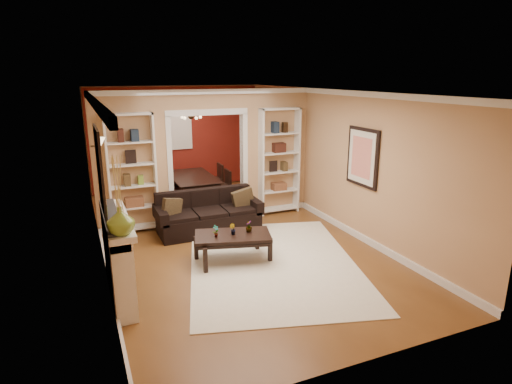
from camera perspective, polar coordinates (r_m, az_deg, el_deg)
name	(u,v)px	position (r m, az deg, el deg)	size (l,w,h in m)	color
floor	(228,237)	(8.15, -3.72, -6.05)	(8.00, 8.00, 0.00)	brown
ceiling	(226,91)	(7.59, -4.08, 13.27)	(8.00, 8.00, 0.00)	white
wall_back	(177,138)	(11.56, -10.52, 7.08)	(8.00, 8.00, 0.00)	tan
wall_front	(362,247)	(4.35, 13.97, -7.15)	(8.00, 8.00, 0.00)	tan
wall_left	(95,179)	(7.36, -20.67, 1.61)	(8.00, 8.00, 0.00)	tan
wall_right	(333,158)	(8.74, 10.20, 4.44)	(8.00, 8.00, 0.00)	tan
partition_wall	(208,156)	(8.88, -6.46, 4.76)	(4.50, 0.15, 2.70)	tan
red_back_panel	(177,139)	(11.53, -10.48, 6.91)	(4.44, 0.04, 2.64)	maroon
dining_window	(177,131)	(11.46, -10.49, 8.02)	(0.78, 0.03, 0.98)	#8CA5CC
area_rug	(273,263)	(7.09, 2.26, -9.38)	(2.64, 3.70, 0.01)	white
sofa	(209,212)	(8.36, -6.34, -2.70)	(2.02, 0.87, 0.79)	black
pillow_left	(172,208)	(8.12, -11.17, -2.12)	(0.38, 0.11, 0.38)	#4E3C21
pillow_right	(243,199)	(8.50, -1.73, -0.89)	(0.42, 0.12, 0.42)	#4E3C21
coffee_table	(233,247)	(7.10, -3.10, -7.40)	(1.22, 0.66, 0.46)	black
plant_left	(216,231)	(6.89, -5.37, -5.22)	(0.10, 0.07, 0.20)	#336626
plant_center	(233,229)	(6.98, -3.14, -4.98)	(0.10, 0.08, 0.18)	#336626
plant_right	(249,226)	(7.07, -0.96, -4.61)	(0.11, 0.11, 0.19)	#336626
bookshelf_left	(132,174)	(8.45, -16.19, 2.30)	(0.90, 0.30, 2.30)	white
bookshelf_right	(279,161)	(9.32, 3.06, 4.09)	(0.90, 0.30, 2.30)	white
fireplace	(119,257)	(6.17, -17.75, -8.27)	(0.32, 1.70, 1.16)	white
vase	(120,221)	(5.25, -17.62, -3.69)	(0.32, 0.32, 0.34)	olive
mirror	(100,171)	(5.80, -20.10, 2.71)	(0.03, 0.95, 1.10)	silver
wall_sconce	(97,144)	(7.81, -20.49, 5.98)	(0.18, 0.18, 0.22)	#FFE0A5
framed_art	(362,157)	(7.88, 13.98, 4.51)	(0.04, 0.85, 1.05)	black
dining_table	(194,189)	(10.39, -8.28, 0.42)	(1.00, 1.80, 0.63)	black
dining_chair_nw	(174,191)	(9.97, -10.90, 0.12)	(0.39, 0.39, 0.79)	black
dining_chair_ne	(219,186)	(10.24, -4.89, 0.79)	(0.40, 0.40, 0.80)	black
dining_chair_sw	(168,184)	(10.53, -11.62, 1.10)	(0.42, 0.42, 0.86)	black
dining_chair_se	(212,180)	(10.79, -5.89, 1.62)	(0.41, 0.41, 0.83)	black
chandelier	(188,117)	(10.22, -9.05, 9.86)	(0.50, 0.50, 0.30)	#342517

